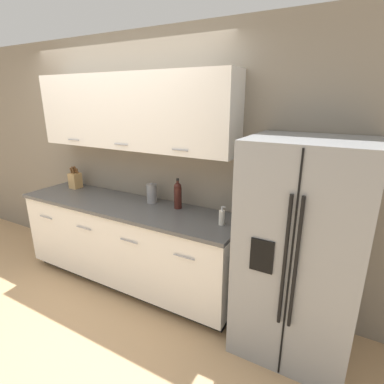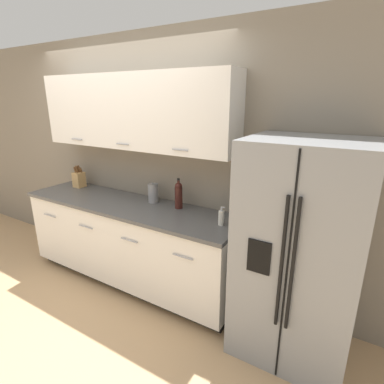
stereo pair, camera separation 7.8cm
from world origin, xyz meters
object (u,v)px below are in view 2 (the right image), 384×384
at_px(soap_dispenser, 221,218).
at_px(knife_block, 79,179).
at_px(wine_bottle, 179,195).
at_px(refrigerator, 298,253).
at_px(steel_canister, 153,193).

bearing_deg(soap_dispenser, knife_block, 175.70).
height_order(wine_bottle, soap_dispenser, wine_bottle).
bearing_deg(soap_dispenser, refrigerator, -3.62).
xyz_separation_m(refrigerator, steel_canister, (-1.53, 0.21, 0.16)).
bearing_deg(steel_canister, soap_dispenser, -11.15).
height_order(knife_block, soap_dispenser, knife_block).
bearing_deg(soap_dispenser, wine_bottle, 163.63).
xyz_separation_m(refrigerator, knife_block, (-2.66, 0.19, 0.16)).
bearing_deg(knife_block, refrigerator, -4.13).
bearing_deg(knife_block, steel_canister, 1.08).
distance_m(refrigerator, steel_canister, 1.56).
xyz_separation_m(wine_bottle, steel_canister, (-0.33, 0.01, -0.04)).
bearing_deg(steel_canister, knife_block, -178.92).
distance_m(wine_bottle, soap_dispenser, 0.57).
relative_size(refrigerator, steel_canister, 7.96).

